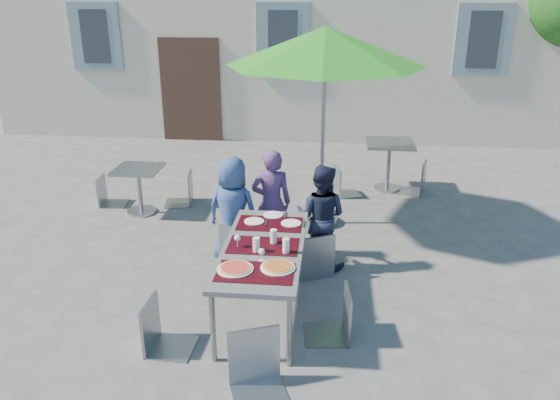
# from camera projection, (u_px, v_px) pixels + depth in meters

# --- Properties ---
(ground) EXTENTS (90.00, 90.00, 0.00)m
(ground) POSITION_uv_depth(u_px,v_px,m) (204.00, 353.00, 5.06)
(ground) COLOR #444447
(ground) RESTS_ON ground
(dining_table) EXTENTS (0.80, 1.85, 0.76)m
(dining_table) POSITION_uv_depth(u_px,v_px,m) (263.00, 251.00, 5.48)
(dining_table) COLOR #3F3F43
(dining_table) RESTS_ON ground
(pizza_near_left) EXTENTS (0.34, 0.34, 0.03)m
(pizza_near_left) POSITION_uv_depth(u_px,v_px,m) (235.00, 268.00, 4.99)
(pizza_near_left) COLOR white
(pizza_near_left) RESTS_ON dining_table
(pizza_near_right) EXTENTS (0.32, 0.32, 0.03)m
(pizza_near_right) POSITION_uv_depth(u_px,v_px,m) (278.00, 267.00, 5.01)
(pizza_near_right) COLOR white
(pizza_near_right) RESTS_ON dining_table
(glassware) EXTENTS (0.56, 0.46, 0.15)m
(glassware) POSITION_uv_depth(u_px,v_px,m) (267.00, 243.00, 5.34)
(glassware) COLOR silver
(glassware) RESTS_ON dining_table
(place_settings) EXTENTS (0.67, 0.43, 0.01)m
(place_settings) POSITION_uv_depth(u_px,v_px,m) (273.00, 220.00, 6.05)
(place_settings) COLOR white
(place_settings) RESTS_ON dining_table
(child_0) EXTENTS (0.73, 0.56, 1.32)m
(child_0) POSITION_uv_depth(u_px,v_px,m) (233.00, 211.00, 6.55)
(child_0) COLOR navy
(child_0) RESTS_ON ground
(child_1) EXTENTS (0.56, 0.42, 1.37)m
(child_1) POSITION_uv_depth(u_px,v_px,m) (271.00, 203.00, 6.71)
(child_1) COLOR #4F3267
(child_1) RESTS_ON ground
(child_2) EXTENTS (0.69, 0.51, 1.28)m
(child_2) POSITION_uv_depth(u_px,v_px,m) (321.00, 217.00, 6.44)
(child_2) COLOR #171D34
(child_2) RESTS_ON ground
(chair_0) EXTENTS (0.55, 0.55, 1.05)m
(chair_0) POSITION_uv_depth(u_px,v_px,m) (240.00, 218.00, 6.45)
(chair_0) COLOR #90979C
(chair_0) RESTS_ON ground
(chair_1) EXTENTS (0.51, 0.51, 0.88)m
(chair_1) POSITION_uv_depth(u_px,v_px,m) (262.00, 229.00, 6.43)
(chair_1) COLOR gray
(chair_1) RESTS_ON ground
(chair_2) EXTENTS (0.59, 0.60, 1.02)m
(chair_2) POSITION_uv_depth(u_px,v_px,m) (314.00, 228.00, 6.22)
(chair_2) COLOR gray
(chair_2) RESTS_ON ground
(chair_3) EXTENTS (0.43, 0.43, 0.93)m
(chair_3) POSITION_uv_depth(u_px,v_px,m) (158.00, 297.00, 4.95)
(chair_3) COLOR gray
(chair_3) RESTS_ON ground
(chair_4) EXTENTS (0.46, 0.46, 0.94)m
(chair_4) POSITION_uv_depth(u_px,v_px,m) (338.00, 286.00, 5.12)
(chair_4) COLOR gray
(chair_4) RESTS_ON ground
(chair_5) EXTENTS (0.58, 0.58, 1.01)m
(chair_5) POSITION_uv_depth(u_px,v_px,m) (256.00, 330.00, 4.39)
(chair_5) COLOR gray
(chair_5) RESTS_ON ground
(patio_umbrella) EXTENTS (2.61, 2.61, 2.71)m
(patio_umbrella) POSITION_uv_depth(u_px,v_px,m) (325.00, 48.00, 6.98)
(patio_umbrella) COLOR #A6A9AE
(patio_umbrella) RESTS_ON ground
(cafe_table_0) EXTENTS (0.66, 0.66, 0.70)m
(cafe_table_0) POSITION_uv_depth(u_px,v_px,m) (139.00, 183.00, 8.07)
(cafe_table_0) COLOR #A6A9AE
(cafe_table_0) RESTS_ON ground
(bg_chair_l_0) EXTENTS (0.41, 0.41, 0.85)m
(bg_chair_l_0) POSITION_uv_depth(u_px,v_px,m) (106.00, 174.00, 8.36)
(bg_chair_l_0) COLOR gray
(bg_chair_l_0) RESTS_ON ground
(bg_chair_r_0) EXTENTS (0.48, 0.48, 0.94)m
(bg_chair_r_0) POSITION_uv_depth(u_px,v_px,m) (183.00, 170.00, 8.37)
(bg_chair_r_0) COLOR gray
(bg_chair_r_0) RESTS_ON ground
(cafe_table_1) EXTENTS (0.77, 0.77, 0.82)m
(cafe_table_1) POSITION_uv_depth(u_px,v_px,m) (389.00, 156.00, 8.96)
(cafe_table_1) COLOR #A6A9AE
(cafe_table_1) RESTS_ON ground
(bg_chair_l_1) EXTENTS (0.50, 0.50, 0.88)m
(bg_chair_l_1) POSITION_uv_depth(u_px,v_px,m) (343.00, 165.00, 8.76)
(bg_chair_l_1) COLOR #92989E
(bg_chair_l_1) RESTS_ON ground
(bg_chair_r_1) EXTENTS (0.54, 0.54, 0.99)m
(bg_chair_r_1) POSITION_uv_depth(u_px,v_px,m) (419.00, 159.00, 8.83)
(bg_chair_r_1) COLOR gray
(bg_chair_r_1) RESTS_ON ground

